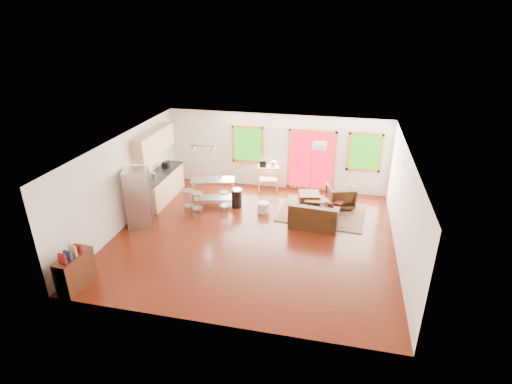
% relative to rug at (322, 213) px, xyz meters
% --- Properties ---
extents(floor, '(7.50, 7.00, 0.02)m').
position_rel_rug_xyz_m(floor, '(-1.75, -1.81, -0.02)').
color(floor, '#3D1007').
rests_on(floor, ground).
extents(ceiling, '(7.50, 7.00, 0.02)m').
position_rel_rug_xyz_m(ceiling, '(-1.75, -1.81, 2.60)').
color(ceiling, white).
rests_on(ceiling, ground).
extents(back_wall, '(7.50, 0.02, 2.60)m').
position_rel_rug_xyz_m(back_wall, '(-1.75, 1.70, 1.29)').
color(back_wall, silver).
rests_on(back_wall, ground).
extents(left_wall, '(0.02, 7.00, 2.60)m').
position_rel_rug_xyz_m(left_wall, '(-5.51, -1.81, 1.29)').
color(left_wall, silver).
rests_on(left_wall, ground).
extents(right_wall, '(0.02, 7.00, 2.60)m').
position_rel_rug_xyz_m(right_wall, '(2.01, -1.81, 1.29)').
color(right_wall, silver).
rests_on(right_wall, ground).
extents(front_wall, '(7.50, 0.02, 2.60)m').
position_rel_rug_xyz_m(front_wall, '(-1.75, -5.32, 1.29)').
color(front_wall, silver).
rests_on(front_wall, ground).
extents(window_left, '(1.10, 0.05, 1.30)m').
position_rel_rug_xyz_m(window_left, '(-2.75, 1.65, 1.49)').
color(window_left, '#1B5E0B').
rests_on(window_left, back_wall).
extents(french_doors, '(1.60, 0.05, 2.10)m').
position_rel_rug_xyz_m(french_doors, '(-0.55, 1.65, 1.09)').
color(french_doors, '#C30014').
rests_on(french_doors, back_wall).
extents(window_right, '(1.10, 0.05, 1.30)m').
position_rel_rug_xyz_m(window_right, '(1.15, 1.65, 1.49)').
color(window_right, '#1B5E0B').
rests_on(window_right, back_wall).
extents(rug, '(2.71, 2.18, 0.03)m').
position_rel_rug_xyz_m(rug, '(0.00, 0.00, 0.00)').
color(rug, '#4A5A3C').
rests_on(rug, floor).
extents(loveseat, '(1.42, 0.88, 0.73)m').
position_rel_rug_xyz_m(loveseat, '(-0.19, -0.90, 0.28)').
color(loveseat, black).
rests_on(loveseat, floor).
extents(coffee_table, '(0.93, 0.57, 0.36)m').
position_rel_rug_xyz_m(coffee_table, '(-0.11, 0.21, 0.30)').
color(coffee_table, '#3D1D0F').
rests_on(coffee_table, floor).
extents(armchair, '(0.97, 0.94, 0.80)m').
position_rel_rug_xyz_m(armchair, '(0.51, 0.55, 0.39)').
color(armchair, black).
rests_on(armchair, floor).
extents(ottoman, '(0.75, 0.75, 0.43)m').
position_rel_rug_xyz_m(ottoman, '(-0.46, 0.44, 0.20)').
color(ottoman, black).
rests_on(ottoman, floor).
extents(pouf, '(0.45, 0.45, 0.32)m').
position_rel_rug_xyz_m(pouf, '(-1.77, -0.34, 0.15)').
color(pouf, beige).
rests_on(pouf, floor).
extents(vase, '(0.19, 0.19, 0.28)m').
position_rel_rug_xyz_m(vase, '(0.11, -0.09, 0.49)').
color(vase, silver).
rests_on(vase, coffee_table).
extents(book, '(0.22, 0.12, 0.30)m').
position_rel_rug_xyz_m(book, '(0.39, 0.04, 0.54)').
color(book, maroon).
rests_on(book, coffee_table).
extents(cabinets, '(0.64, 2.24, 2.30)m').
position_rel_rug_xyz_m(cabinets, '(-5.23, -0.11, 0.91)').
color(cabinets, tan).
rests_on(cabinets, floor).
extents(refrigerator, '(0.87, 0.86, 1.69)m').
position_rel_rug_xyz_m(refrigerator, '(-5.09, -1.83, 0.83)').
color(refrigerator, '#B7BABC').
rests_on(refrigerator, floor).
extents(island, '(1.46, 0.86, 0.86)m').
position_rel_rug_xyz_m(island, '(-3.45, -0.13, 0.58)').
color(island, '#B7BABC').
rests_on(island, floor).
extents(cup, '(0.13, 0.10, 0.12)m').
position_rel_rug_xyz_m(cup, '(-3.17, -0.20, 1.00)').
color(cup, white).
rests_on(cup, island).
extents(bar_stool_a, '(0.39, 0.39, 0.74)m').
position_rel_rug_xyz_m(bar_stool_a, '(-4.02, -0.83, 0.53)').
color(bar_stool_a, '#B7BABC').
rests_on(bar_stool_a, floor).
extents(bar_stool_b, '(0.45, 0.45, 0.73)m').
position_rel_rug_xyz_m(bar_stool_b, '(-3.69, -0.94, 0.53)').
color(bar_stool_b, '#B7BABC').
rests_on(bar_stool_b, floor).
extents(bar_stool_c, '(0.35, 0.35, 0.65)m').
position_rel_rug_xyz_m(bar_stool_c, '(-2.98, -0.53, 0.47)').
color(bar_stool_c, '#B7BABC').
rests_on(bar_stool_c, floor).
extents(trash_can, '(0.40, 0.40, 0.61)m').
position_rel_rug_xyz_m(trash_can, '(-2.67, -0.16, 0.29)').
color(trash_can, black).
rests_on(trash_can, floor).
extents(kitchen_cart, '(0.80, 0.60, 1.10)m').
position_rel_rug_xyz_m(kitchen_cart, '(-1.98, 1.34, 0.74)').
color(kitchen_cart, tan).
rests_on(kitchen_cart, floor).
extents(bookshelf, '(0.43, 0.95, 1.09)m').
position_rel_rug_xyz_m(bookshelf, '(-5.10, -4.84, 0.41)').
color(bookshelf, '#3D1D0F').
rests_on(bookshelf, floor).
extents(ceiling_flush, '(0.35, 0.35, 0.12)m').
position_rel_rug_xyz_m(ceiling_flush, '(-0.15, -1.21, 2.52)').
color(ceiling_flush, white).
rests_on(ceiling_flush, ceiling).
extents(pendant_light, '(0.80, 0.18, 0.79)m').
position_rel_rug_xyz_m(pendant_light, '(-3.65, -0.31, 1.88)').
color(pendant_light, gray).
rests_on(pendant_light, ceiling).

